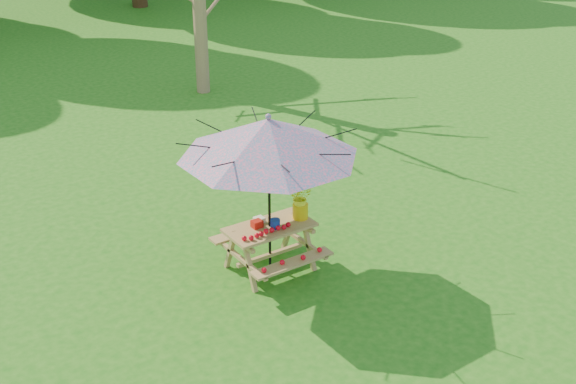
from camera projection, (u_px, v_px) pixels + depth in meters
ground at (368, 338)px, 8.60m from camera, size 120.00×120.00×0.00m
picnic_table at (270, 248)px, 9.90m from camera, size 1.20×1.32×0.67m
patio_umbrella at (269, 138)px, 9.21m from camera, size 3.09×3.09×2.27m
produce_bins at (265, 223)px, 9.73m from camera, size 0.33×0.40×0.13m
tomatoes_row at (267, 232)px, 9.53m from camera, size 0.77×0.13×0.07m
flower_bucket at (300, 201)px, 9.86m from camera, size 0.35×0.32×0.48m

